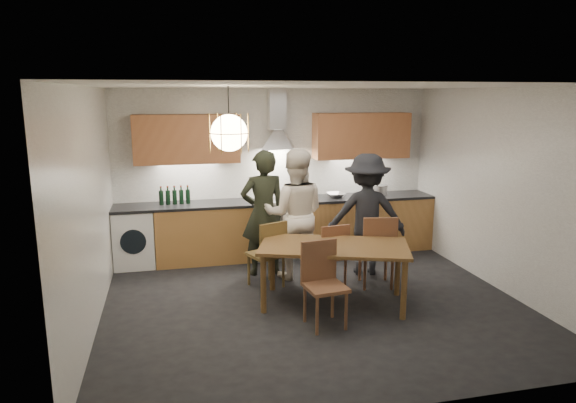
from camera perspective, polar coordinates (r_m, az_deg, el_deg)
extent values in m
plane|color=black|center=(6.44, 2.83, -11.14)|extent=(5.00, 5.00, 0.00)
cube|color=white|center=(8.20, -1.41, 3.34)|extent=(5.00, 0.02, 2.60)
cube|color=white|center=(4.01, 11.95, -6.03)|extent=(5.00, 0.02, 2.60)
cube|color=white|center=(5.88, -21.16, -0.86)|extent=(0.02, 4.50, 2.60)
cube|color=white|center=(7.15, 22.58, 1.17)|extent=(0.02, 4.50, 2.60)
cube|color=white|center=(5.93, 3.09, 12.68)|extent=(5.00, 4.50, 0.02)
cube|color=tan|center=(7.94, -9.28, -3.53)|extent=(1.45, 0.60, 0.86)
cube|color=tan|center=(8.52, 8.81, -2.45)|extent=(2.05, 0.60, 0.86)
cube|color=white|center=(7.94, -16.69, -3.91)|extent=(0.58, 0.58, 0.85)
cube|color=black|center=(7.82, -11.58, -0.45)|extent=(2.05, 0.62, 0.04)
cube|color=black|center=(8.42, 8.90, 0.52)|extent=(2.05, 0.62, 0.04)
cube|color=silver|center=(8.10, -0.95, -3.27)|extent=(0.90, 0.60, 0.80)
cube|color=black|center=(7.84, -0.50, -3.95)|extent=(0.78, 0.02, 0.42)
cube|color=slate|center=(8.00, -0.96, -0.23)|extent=(0.90, 0.60, 0.08)
cube|color=silver|center=(7.73, -0.55, -0.19)|extent=(0.90, 0.08, 0.04)
cube|color=#C97D4D|center=(7.80, -11.17, 6.82)|extent=(1.55, 0.35, 0.72)
cube|color=#C97D4D|center=(8.36, 8.15, 7.25)|extent=(1.55, 0.35, 0.72)
cube|color=silver|center=(7.99, -1.26, 10.25)|extent=(0.26, 0.22, 0.62)
cylinder|color=black|center=(5.63, -6.62, 10.12)|extent=(0.01, 0.01, 0.50)
sphere|color=#FFE0A5|center=(5.65, -6.56, 7.58)|extent=(0.40, 0.40, 0.40)
torus|color=gold|center=(5.65, -6.56, 7.58)|extent=(0.43, 0.43, 0.01)
cube|color=brown|center=(6.19, 5.14, -5.01)|extent=(1.95, 1.42, 0.04)
cylinder|color=brown|center=(6.03, -2.75, -9.15)|extent=(0.07, 0.07, 0.70)
cylinder|color=brown|center=(6.71, -1.76, -6.95)|extent=(0.07, 0.07, 0.70)
cylinder|color=brown|center=(6.00, 12.76, -9.55)|extent=(0.07, 0.07, 0.70)
cylinder|color=brown|center=(6.68, 12.10, -7.30)|extent=(0.07, 0.07, 0.70)
cube|color=brown|center=(6.81, -2.48, -5.90)|extent=(0.54, 0.54, 0.04)
cube|color=brown|center=(6.59, -1.61, -4.28)|extent=(0.39, 0.19, 0.45)
cylinder|color=brown|center=(7.10, -2.07, -7.10)|extent=(0.04, 0.04, 0.42)
cylinder|color=brown|center=(6.84, -0.52, -7.83)|extent=(0.04, 0.04, 0.42)
cylinder|color=brown|center=(6.93, -4.38, -7.60)|extent=(0.04, 0.04, 0.42)
cylinder|color=brown|center=(6.66, -2.88, -8.39)|extent=(0.04, 0.04, 0.42)
cube|color=brown|center=(6.82, 4.59, -6.02)|extent=(0.45, 0.45, 0.04)
cube|color=brown|center=(6.60, 5.30, -4.51)|extent=(0.40, 0.09, 0.43)
cylinder|color=brown|center=(7.09, 5.18, -7.20)|extent=(0.03, 0.03, 0.41)
cylinder|color=brown|center=(6.83, 6.38, -8.01)|extent=(0.03, 0.03, 0.41)
cylinder|color=brown|center=(6.97, 2.79, -7.53)|extent=(0.03, 0.03, 0.41)
cylinder|color=brown|center=(6.69, 3.91, -8.38)|extent=(0.03, 0.03, 0.41)
cube|color=brown|center=(6.93, 9.78, -5.46)|extent=(0.52, 0.52, 0.04)
cube|color=brown|center=(6.66, 10.22, -3.81)|extent=(0.44, 0.12, 0.48)
cylinder|color=brown|center=(7.21, 10.81, -6.87)|extent=(0.04, 0.04, 0.45)
cylinder|color=brown|center=(6.88, 11.49, -7.82)|extent=(0.04, 0.04, 0.45)
cylinder|color=brown|center=(7.13, 7.99, -6.97)|extent=(0.04, 0.04, 0.45)
cylinder|color=brown|center=(6.80, 8.54, -7.93)|extent=(0.04, 0.04, 0.45)
cube|color=brown|center=(5.68, 4.18, -9.48)|extent=(0.47, 0.47, 0.04)
cube|color=brown|center=(5.75, 3.43, -6.51)|extent=(0.42, 0.09, 0.46)
cylinder|color=brown|center=(5.56, 3.26, -12.57)|extent=(0.04, 0.04, 0.43)
cylinder|color=brown|center=(5.85, 1.89, -11.29)|extent=(0.04, 0.04, 0.43)
cylinder|color=brown|center=(5.69, 6.47, -12.02)|extent=(0.04, 0.04, 0.43)
cylinder|color=brown|center=(5.98, 4.97, -10.81)|extent=(0.04, 0.04, 0.43)
imported|color=black|center=(7.17, -2.76, -1.28)|extent=(0.68, 0.47, 1.77)
imported|color=silver|center=(7.04, 0.76, -1.42)|extent=(1.01, 0.87, 1.79)
imported|color=black|center=(7.29, 8.71, -1.42)|extent=(1.23, 0.90, 1.71)
imported|color=silver|center=(8.20, 5.33, 0.72)|extent=(0.33, 0.33, 0.07)
cylinder|color=#ACACB0|center=(8.46, 10.20, 1.22)|extent=(0.28, 0.28, 0.16)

